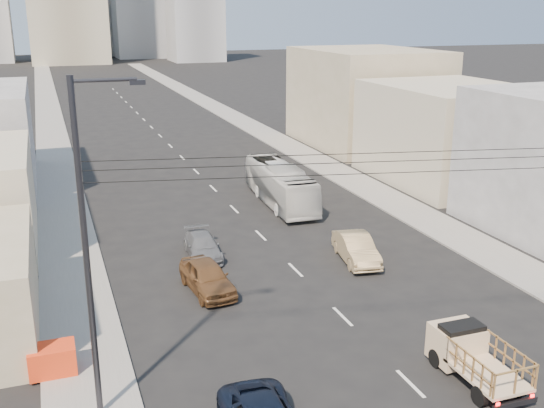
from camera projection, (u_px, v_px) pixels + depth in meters
sidewalk_left at (50, 122)px, 82.01m from camera, size 3.50×180.00×0.12m
sidewalk_right at (225, 112)px, 89.62m from camera, size 3.50×180.00×0.12m
lane_dashes at (165, 141)px, 70.53m from camera, size 0.15×104.00×0.01m
flatbed_pickup at (474, 353)px, 24.70m from camera, size 1.95×4.41×1.90m
city_bus at (280, 184)px, 47.13m from camera, size 2.97×10.81×2.98m
sedan_brown at (207, 277)px, 32.50m from camera, size 2.33×4.85×1.60m
sedan_tan at (356, 248)px, 36.45m from camera, size 2.40×4.95×1.56m
sedan_grey at (203, 246)px, 37.13m from camera, size 2.13×4.58×1.29m
streetlamp_left at (89, 246)px, 20.87m from camera, size 2.36×0.25×12.00m
overhead_wires at (435, 161)px, 21.57m from camera, size 23.01×5.02×0.72m
crate_stack at (52, 359)px, 25.04m from camera, size 1.80×1.20×1.14m
bldg_right_mid at (450, 133)px, 53.18m from camera, size 11.00×14.00×8.00m
bldg_right_far at (366, 97)px, 67.45m from camera, size 12.00×16.00×10.00m
midrise_east at (195, 10)px, 176.95m from camera, size 14.00×14.00×28.00m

